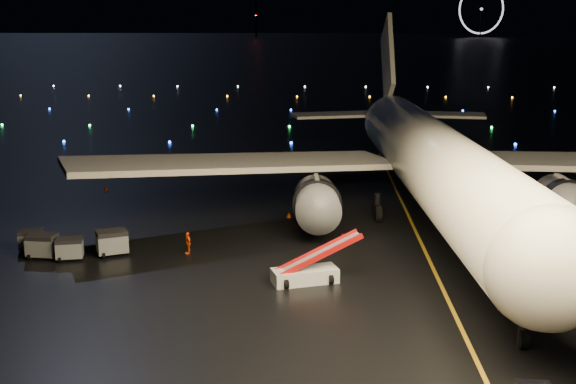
% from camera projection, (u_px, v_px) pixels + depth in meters
% --- Properties ---
extents(ground, '(2000.00, 2000.00, 0.00)m').
position_uv_depth(ground, '(308.00, 58.00, 331.73)').
color(ground, black).
rests_on(ground, ground).
extents(lane_centre, '(0.25, 80.00, 0.02)m').
position_uv_depth(lane_centre, '(424.00, 248.00, 54.23)').
color(lane_centre, gold).
rests_on(lane_centre, ground).
extents(airliner, '(64.58, 61.63, 17.53)m').
position_uv_depth(airliner, '(428.00, 116.00, 61.88)').
color(airliner, silver).
rests_on(airliner, ground).
extents(belt_loader, '(6.47, 3.60, 3.03)m').
position_uv_depth(belt_loader, '(305.00, 260.00, 46.88)').
color(belt_loader, silver).
rests_on(belt_loader, ground).
extents(crew_c, '(0.82, 1.03, 1.64)m').
position_uv_depth(crew_c, '(188.00, 243.00, 52.89)').
color(crew_c, '#E94E0F').
rests_on(crew_c, ground).
extents(safety_cone_0, '(0.53, 0.53, 0.51)m').
position_uv_depth(safety_cone_0, '(343.00, 236.00, 56.48)').
color(safety_cone_0, '#E73D00').
rests_on(safety_cone_0, ground).
extents(safety_cone_1, '(0.46, 0.46, 0.49)m').
position_uv_depth(safety_cone_1, '(296.00, 206.00, 65.81)').
color(safety_cone_1, '#E73D00').
rests_on(safety_cone_1, ground).
extents(safety_cone_2, '(0.55, 0.55, 0.47)m').
position_uv_depth(safety_cone_2, '(289.00, 215.00, 62.79)').
color(safety_cone_2, '#E73D00').
rests_on(safety_cone_2, ground).
extents(safety_cone_3, '(0.59, 0.59, 0.52)m').
position_uv_depth(safety_cone_3, '(106.00, 189.00, 72.34)').
color(safety_cone_3, '#E73D00').
rests_on(safety_cone_3, ground).
extents(ferris_wheel, '(49.33, 16.80, 52.00)m').
position_uv_depth(ferris_wheel, '(481.00, 11.00, 727.59)').
color(ferris_wheel, black).
rests_on(ferris_wheel, ground).
extents(radio_mast, '(1.80, 1.80, 64.00)m').
position_uv_depth(radio_mast, '(256.00, 6.00, 754.30)').
color(radio_mast, black).
rests_on(radio_mast, ground).
extents(taxiway_lights, '(164.00, 92.00, 0.36)m').
position_uv_depth(taxiway_lights, '(297.00, 106.00, 143.11)').
color(taxiway_lights, black).
rests_on(taxiway_lights, ground).
extents(baggage_cart_0, '(2.58, 2.27, 1.83)m').
position_uv_depth(baggage_cart_0, '(112.00, 243.00, 52.62)').
color(baggage_cart_0, gray).
rests_on(baggage_cart_0, ground).
extents(baggage_cart_1, '(2.09, 1.67, 1.57)m').
position_uv_depth(baggage_cart_1, '(70.00, 249.00, 51.62)').
color(baggage_cart_1, gray).
rests_on(baggage_cart_1, ground).
extents(baggage_cart_2, '(2.16, 1.60, 1.73)m').
position_uv_depth(baggage_cart_2, '(42.00, 246.00, 51.99)').
color(baggage_cart_2, gray).
rests_on(baggage_cart_2, ground).
extents(baggage_cart_3, '(2.06, 1.69, 1.53)m').
position_uv_depth(baggage_cart_3, '(31.00, 240.00, 53.78)').
color(baggage_cart_3, gray).
rests_on(baggage_cart_3, ground).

